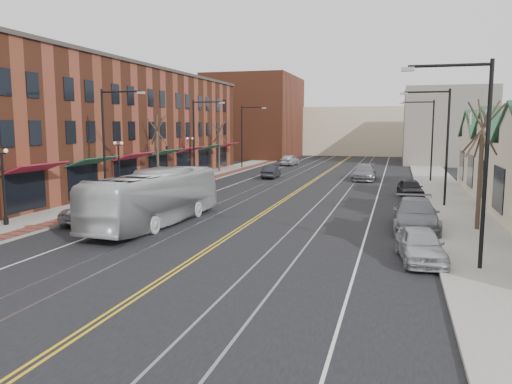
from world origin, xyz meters
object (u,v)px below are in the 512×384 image
Objects in this scene: parked_suv at (98,211)px; parked_car_a at (420,245)px; parked_car_c at (416,215)px; parked_car_d at (410,188)px; transit_bus at (155,198)px; parked_car_b at (413,218)px.

parked_suv is 1.15× the size of parked_car_a.
parked_car_c reaches higher than parked_car_d.
parked_car_c reaches higher than parked_suv.
parked_car_d is (0.00, 19.54, 0.00)m from parked_car_a.
parked_suv is 1.15× the size of parked_car_d.
parked_car_c is (17.82, 2.97, 0.16)m from parked_suv.
parked_suv is at bearing 9.36° from transit_bus.
transit_bus reaches higher than parked_car_a.
parked_car_a is 6.64m from parked_car_c.
parked_suv is 18.19m from parked_car_a.
parked_car_a is at bearing 167.96° from parked_suv.
parked_car_a is 1.00× the size of parked_car_d.
parked_car_d is at bearing 88.89° from parked_car_c.
transit_bus is 14.88m from parked_car_a.
parked_suv is at bearing -174.56° from parked_car_b.
parked_car_d is (0.12, 12.87, 0.05)m from parked_car_b.
parked_suv reaches higher than parked_car_b.
parked_car_d is at bearing 82.48° from parked_car_a.
transit_bus is 21.11m from parked_car_d.
parked_car_c is at bearing 82.48° from parked_car_a.
transit_bus reaches higher than parked_car_b.
parked_suv is 17.95m from parked_car_b.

